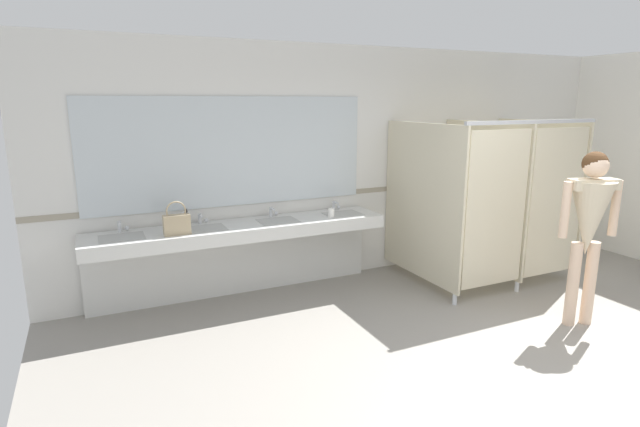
% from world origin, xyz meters
% --- Properties ---
extents(ground_plane, '(7.78, 6.59, 0.10)m').
position_xyz_m(ground_plane, '(0.00, 0.00, -0.05)').
color(ground_plane, gray).
extents(wall_back, '(7.78, 0.12, 2.80)m').
position_xyz_m(wall_back, '(0.00, 3.06, 1.40)').
color(wall_back, silver).
rests_on(wall_back, ground_plane).
extents(wall_back_tile_band, '(7.78, 0.01, 0.06)m').
position_xyz_m(wall_back_tile_band, '(0.00, 2.99, 1.05)').
color(wall_back_tile_band, '#9E937F').
rests_on(wall_back_tile_band, wall_back).
extents(vanity_counter, '(3.22, 0.58, 0.98)m').
position_xyz_m(vanity_counter, '(-1.79, 2.77, 0.64)').
color(vanity_counter, silver).
rests_on(vanity_counter, ground_plane).
extents(mirror_panel, '(3.12, 0.02, 1.19)m').
position_xyz_m(mirror_panel, '(-1.79, 2.98, 1.61)').
color(mirror_panel, silver).
rests_on(mirror_panel, wall_back).
extents(bathroom_stalls, '(1.87, 1.45, 1.96)m').
position_xyz_m(bathroom_stalls, '(1.14, 2.06, 1.02)').
color(bathroom_stalls, beige).
rests_on(bathroom_stalls, ground_plane).
extents(person_standing, '(0.57, 0.50, 1.70)m').
position_xyz_m(person_standing, '(1.02, 0.70, 1.08)').
color(person_standing, beige).
rests_on(person_standing, ground_plane).
extents(handbag, '(0.26, 0.10, 0.34)m').
position_xyz_m(handbag, '(-2.49, 2.54, 0.98)').
color(handbag, tan).
rests_on(handbag, vanity_counter).
extents(soap_dispenser, '(0.07, 0.07, 0.18)m').
position_xyz_m(soap_dispenser, '(-2.34, 2.86, 0.94)').
color(soap_dispenser, white).
rests_on(soap_dispenser, vanity_counter).
extents(paper_cup, '(0.07, 0.07, 0.10)m').
position_xyz_m(paper_cup, '(-0.78, 2.56, 0.92)').
color(paper_cup, white).
rests_on(paper_cup, vanity_counter).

